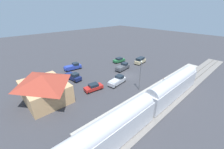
{
  "coord_description": "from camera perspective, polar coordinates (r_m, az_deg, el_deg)",
  "views": [
    {
      "loc": [
        -24.62,
        29.02,
        17.93
      ],
      "look_at": [
        2.14,
        4.33,
        1.0
      ],
      "focal_mm": 22.62,
      "sensor_mm": 36.0,
      "label": 1
    }
  ],
  "objects": [
    {
      "name": "ground_plane",
      "position": [
        42.07,
        6.32,
        -0.45
      ],
      "size": [
        200.0,
        200.0,
        0.0
      ],
      "primitive_type": "plane",
      "color": "#38383D"
    },
    {
      "name": "platform",
      "position": [
        37.04,
        18.02,
        -5.1
      ],
      "size": [
        3.2,
        46.0,
        0.3
      ],
      "color": "#A8A399",
      "rests_on": "ground"
    },
    {
      "name": "suv_tan",
      "position": [
        51.92,
        11.33,
        5.58
      ],
      "size": [
        2.55,
        5.1,
        2.22
      ],
      "color": "#C6B284",
      "rests_on": "ground"
    },
    {
      "name": "railway_track",
      "position": [
        35.68,
        23.53,
        -7.38
      ],
      "size": [
        4.8,
        70.0,
        0.3
      ],
      "color": "slate",
      "rests_on": "ground"
    },
    {
      "name": "pickup_navy",
      "position": [
        40.54,
        -15.43,
        -0.67
      ],
      "size": [
        5.6,
        3.01,
        2.14
      ],
      "color": "navy",
      "rests_on": "ground"
    },
    {
      "name": "pickup_blue",
      "position": [
        47.34,
        -15.48,
        3.07
      ],
      "size": [
        2.64,
        5.61,
        2.14
      ],
      "color": "#283D9E",
      "rests_on": "ground"
    },
    {
      "name": "passenger_train",
      "position": [
        20.56,
        -1.57,
        -22.23
      ],
      "size": [
        2.93,
        55.8,
        4.98
      ],
      "color": "silver",
      "rests_on": "railway_track"
    },
    {
      "name": "pedestrian_on_platform",
      "position": [
        38.6,
        20.06,
        -2.25
      ],
      "size": [
        0.36,
        0.36,
        1.71
      ],
      "color": "#333338",
      "rests_on": "platform"
    },
    {
      "name": "sedan_red",
      "position": [
        34.35,
        -7.45,
        -5.07
      ],
      "size": [
        2.44,
        4.71,
        1.74
      ],
      "color": "red",
      "rests_on": "ground"
    },
    {
      "name": "pedestrian_waiting_far",
      "position": [
        33.46,
        15.81,
        -5.96
      ],
      "size": [
        0.36,
        0.36,
        1.71
      ],
      "color": "#333338",
      "rests_on": "platform"
    },
    {
      "name": "light_pole_near_platform",
      "position": [
        33.26,
        11.46,
        1.0
      ],
      "size": [
        0.44,
        0.44,
        7.46
      ],
      "color": "#515156",
      "rests_on": "ground"
    },
    {
      "name": "pickup_charcoal",
      "position": [
        45.62,
        4.36,
        3.11
      ],
      "size": [
        2.66,
        5.61,
        2.14
      ],
      "color": "#47494F",
      "rests_on": "ground"
    },
    {
      "name": "pickup_silver",
      "position": [
        36.8,
        2.18,
        -2.43
      ],
      "size": [
        2.73,
        5.63,
        2.14
      ],
      "color": "silver",
      "rests_on": "ground"
    },
    {
      "name": "station_building",
      "position": [
        33.03,
        -25.65,
        -4.59
      ],
      "size": [
        11.22,
        8.79,
        5.82
      ],
      "color": "tan",
      "rests_on": "ground"
    },
    {
      "name": "sedan_green",
      "position": [
        52.32,
        2.86,
        5.88
      ],
      "size": [
        2.34,
        4.68,
        1.74
      ],
      "color": "#236638",
      "rests_on": "ground"
    }
  ]
}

